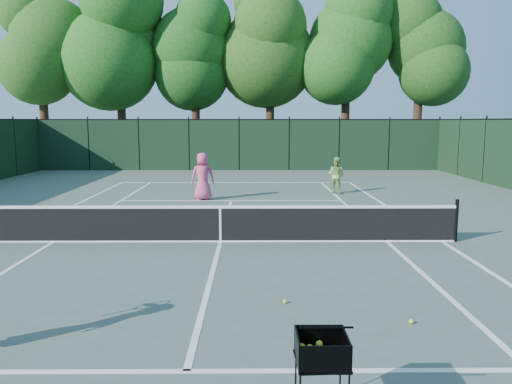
{
  "coord_description": "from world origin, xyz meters",
  "views": [
    {
      "loc": [
        0.79,
        -11.98,
        2.96
      ],
      "look_at": [
        0.88,
        1.0,
        1.1
      ],
      "focal_mm": 35.0,
      "sensor_mm": 36.0,
      "label": 1
    }
  ],
  "objects_px": {
    "loose_ball_midcourt": "(285,301)",
    "player_pink": "(203,176)",
    "ball_hopper": "(322,350)",
    "loose_ball_near_cart": "(411,321)",
    "player_green": "(336,175)"
  },
  "relations": [
    {
      "from": "loose_ball_midcourt",
      "to": "player_pink",
      "type": "bearing_deg",
      "value": 102.51
    },
    {
      "from": "player_pink",
      "to": "loose_ball_midcourt",
      "type": "distance_m",
      "value": 11.06
    },
    {
      "from": "player_pink",
      "to": "loose_ball_midcourt",
      "type": "xyz_separation_m",
      "value": [
        2.39,
        -10.77,
        -0.86
      ]
    },
    {
      "from": "ball_hopper",
      "to": "loose_ball_near_cart",
      "type": "xyz_separation_m",
      "value": [
        1.68,
        2.47,
        -0.75
      ]
    },
    {
      "from": "ball_hopper",
      "to": "loose_ball_near_cart",
      "type": "height_order",
      "value": "ball_hopper"
    },
    {
      "from": "loose_ball_near_cart",
      "to": "player_green",
      "type": "bearing_deg",
      "value": 85.26
    },
    {
      "from": "player_green",
      "to": "loose_ball_midcourt",
      "type": "xyz_separation_m",
      "value": [
        -2.91,
        -12.5,
        -0.71
      ]
    },
    {
      "from": "loose_ball_near_cart",
      "to": "loose_ball_midcourt",
      "type": "bearing_deg",
      "value": 155.19
    },
    {
      "from": "player_green",
      "to": "player_pink",
      "type": "bearing_deg",
      "value": 54.07
    },
    {
      "from": "ball_hopper",
      "to": "loose_ball_near_cart",
      "type": "distance_m",
      "value": 3.08
    },
    {
      "from": "loose_ball_midcourt",
      "to": "loose_ball_near_cart",
      "type": "bearing_deg",
      "value": -24.81
    },
    {
      "from": "player_pink",
      "to": "loose_ball_midcourt",
      "type": "bearing_deg",
      "value": 92.42
    },
    {
      "from": "player_green",
      "to": "loose_ball_near_cart",
      "type": "distance_m",
      "value": 13.4
    },
    {
      "from": "player_pink",
      "to": "loose_ball_midcourt",
      "type": "height_order",
      "value": "player_pink"
    },
    {
      "from": "player_pink",
      "to": "loose_ball_near_cart",
      "type": "relative_size",
      "value": 26.21
    }
  ]
}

